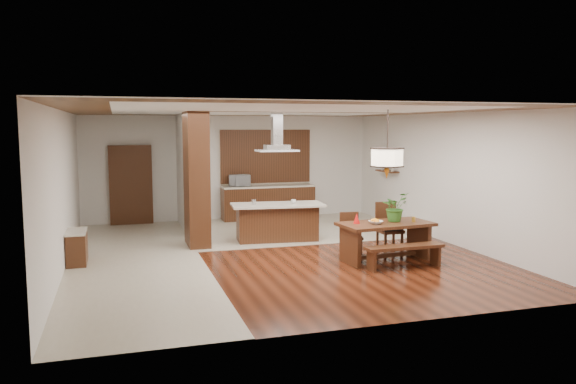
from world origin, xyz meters
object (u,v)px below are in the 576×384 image
object	(u,v)px
dining_chair_right	(390,228)
range_hood	(277,132)
kitchen_island	(277,222)
fruit_bowl	(376,222)
dining_table	(386,233)
dining_chair_left	(351,235)
hallway_console	(77,247)
pendant_lantern	(387,144)
island_cup	(293,201)
dining_bench	(404,257)
microwave	(239,180)
foliage_plant	(395,207)

from	to	relation	value
dining_chair_right	range_hood	size ratio (longest dim) A/B	1.15
kitchen_island	fruit_bowl	bearing A→B (deg)	-58.34
dining_table	fruit_bowl	distance (m)	0.35
dining_table	kitchen_island	distance (m)	2.86
dining_chair_left	range_hood	xyz separation A→B (m)	(-0.98, 1.95, 2.03)
hallway_console	pendant_lantern	distance (m)	6.19
dining_chair_left	fruit_bowl	bearing A→B (deg)	-60.60
dining_table	island_cup	distance (m)	2.65
fruit_bowl	dining_chair_left	bearing A→B (deg)	112.83
dining_bench	microwave	xyz separation A→B (m)	(-1.75, 6.14, 0.90)
dining_chair_left	fruit_bowl	xyz separation A→B (m)	(0.25, -0.58, 0.34)
hallway_console	dining_chair_left	bearing A→B (deg)	-10.59
dining_chair_left	pendant_lantern	size ratio (longest dim) A/B	0.67
fruit_bowl	island_cup	xyz separation A→B (m)	(-0.86, 2.47, 0.12)
pendant_lantern	fruit_bowl	bearing A→B (deg)	-161.50
foliage_plant	island_cup	world-z (taller)	foliage_plant
hallway_console	dining_table	xyz separation A→B (m)	(5.69, -1.47, 0.23)
dining_chair_right	microwave	size ratio (longest dim) A/B	1.80
dining_chair_right	pendant_lantern	size ratio (longest dim) A/B	0.79
kitchen_island	dining_table	bearing A→B (deg)	-53.10
dining_chair_left	microwave	xyz separation A→B (m)	(-1.20, 4.99, 0.67)
dining_chair_right	range_hood	xyz separation A→B (m)	(-1.87, 1.86, 1.95)
pendant_lantern	microwave	xyz separation A→B (m)	(-1.69, 5.49, -1.14)
hallway_console	pendant_lantern	size ratio (longest dim) A/B	0.67
hallway_console	dining_table	bearing A→B (deg)	-14.50
kitchen_island	island_cup	xyz separation A→B (m)	(0.37, -0.06, 0.46)
foliage_plant	kitchen_island	xyz separation A→B (m)	(-1.71, 2.37, -0.59)
pendant_lantern	foliage_plant	world-z (taller)	pendant_lantern
dining_chair_left	foliage_plant	size ratio (longest dim) A/B	1.54
dining_bench	island_cup	bearing A→B (deg)	111.17
island_cup	microwave	bearing A→B (deg)	100.59
hallway_console	dining_chair_left	world-z (taller)	dining_chair_left
dining_table	range_hood	world-z (taller)	range_hood
hallway_console	foliage_plant	xyz separation A→B (m)	(5.92, -1.39, 0.71)
dining_table	dining_chair_right	size ratio (longest dim) A/B	1.80
dining_bench	range_hood	distance (m)	4.12
foliage_plant	range_hood	xyz separation A→B (m)	(-1.71, 2.37, 1.44)
dining_chair_right	island_cup	xyz separation A→B (m)	(-1.50, 1.80, 0.38)
dining_chair_right	pendant_lantern	distance (m)	1.87
dining_bench	pendant_lantern	world-z (taller)	pendant_lantern
dining_chair_right	foliage_plant	world-z (taller)	foliage_plant
foliage_plant	kitchen_island	world-z (taller)	foliage_plant
dining_table	fruit_bowl	size ratio (longest dim) A/B	7.36
island_cup	fruit_bowl	bearing A→B (deg)	-70.77
dining_table	kitchen_island	world-z (taller)	kitchen_island
dining_table	microwave	xyz separation A→B (m)	(-1.69, 5.49, 0.56)
dining_chair_right	dining_chair_left	bearing A→B (deg)	-174.30
island_cup	dining_bench	bearing A→B (deg)	-68.83
range_hood	hallway_console	bearing A→B (deg)	-166.92
kitchen_island	island_cup	bearing A→B (deg)	-3.86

